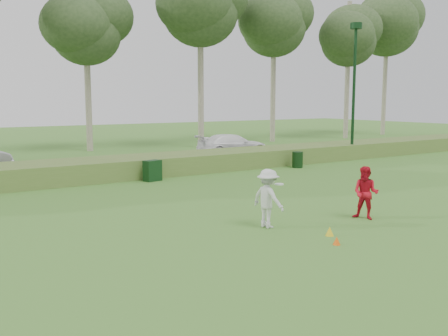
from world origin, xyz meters
TOP-DOWN VIEW (x-y plane):
  - ground at (0.00, 0.00)m, footprint 120.00×120.00m
  - reed_strip at (0.00, 12.00)m, footprint 80.00×3.00m
  - park_road at (0.00, 17.00)m, footprint 80.00×6.00m
  - lamp_post at (14.00, 11.00)m, footprint 0.70×0.70m
  - tree_4 at (2.00, 24.50)m, footprint 6.24×6.24m
  - tree_5 at (10.00, 22.50)m, footprint 7.28×7.28m
  - tree_6 at (18.00, 23.80)m, footprint 7.02×7.02m
  - tree_7 at (26.00, 22.80)m, footprint 6.50×6.50m
  - tree_8 at (33.00, 24.20)m, footprint 8.06×8.06m
  - player_white at (-0.62, 0.74)m, footprint 0.93×1.18m
  - player_red at (2.49, -0.12)m, footprint 0.89×0.98m
  - cone_orange at (-0.25, -1.60)m, footprint 0.19×0.19m
  - cone_yellow at (0.21, -0.90)m, footprint 0.23×0.23m
  - utility_cabinet at (0.11, 10.07)m, footprint 0.84×0.62m
  - trash_bin at (8.54, 9.83)m, footprint 0.64×0.64m
  - car_right at (8.68, 16.24)m, footprint 4.95×2.63m

SIDE VIEW (x-z plane):
  - ground at x=0.00m, z-range 0.00..0.00m
  - park_road at x=0.00m, z-range 0.00..0.06m
  - cone_orange at x=-0.25m, z-range 0.00..0.21m
  - cone_yellow at x=0.21m, z-range 0.00..0.25m
  - trash_bin at x=8.54m, z-range 0.00..0.86m
  - reed_strip at x=0.00m, z-range 0.00..0.90m
  - utility_cabinet at x=0.11m, z-range 0.00..0.94m
  - car_right at x=8.68m, z-range 0.06..1.43m
  - player_red at x=2.49m, z-range 0.00..1.63m
  - player_white at x=-0.62m, z-range 0.00..1.69m
  - lamp_post at x=14.00m, z-range 1.51..9.68m
  - tree_4 at x=2.00m, z-range 2.84..14.34m
  - tree_7 at x=26.00m, z-range 3.09..15.59m
  - tree_6 at x=18.00m, z-range 3.35..16.85m
  - tree_5 at x=10.00m, z-range 3.47..17.47m
  - tree_8 at x=33.00m, z-range 3.73..18.73m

